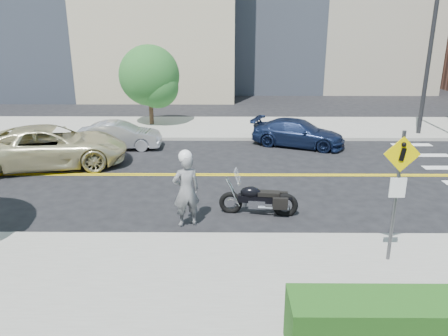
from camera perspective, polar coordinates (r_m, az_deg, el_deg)
ground_plane at (r=16.03m, az=-1.46°, el=-0.90°), size 120.00×120.00×0.00m
sidewalk_near at (r=9.24m, az=-3.00°, el=-15.78°), size 60.00×5.00×0.15m
sidewalk_far at (r=23.23m, az=-0.87°, el=5.32°), size 60.00×5.00×0.15m
traffic_light at (r=22.34m, az=26.49°, el=14.90°), size 0.28×4.50×7.00m
pedestrian_sign at (r=10.11m, az=21.74°, el=-2.04°), size 0.78×0.08×3.00m
motorcyclist at (r=11.73m, az=-4.97°, el=-2.69°), size 0.86×0.72×2.15m
motorcycle at (r=12.56m, az=4.57°, el=-3.21°), size 2.26×0.92×1.34m
suv at (r=18.07m, az=-21.67°, el=2.63°), size 6.16×3.86×1.59m
parked_car_silver at (r=19.88m, az=-13.52°, el=4.16°), size 3.69×1.43×1.20m
parked_car_blue at (r=20.03m, az=9.65°, el=4.52°), size 4.48×3.11×1.20m
tree_far_a at (r=23.64m, az=-9.73°, el=11.82°), size 3.16×3.16×4.32m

